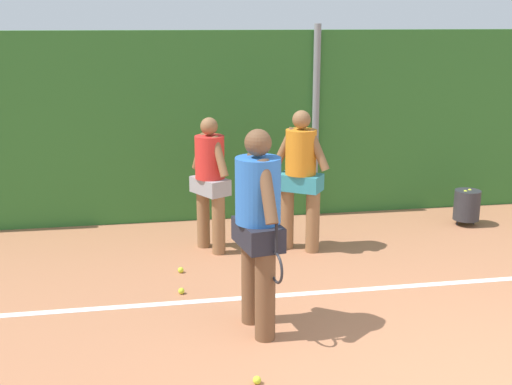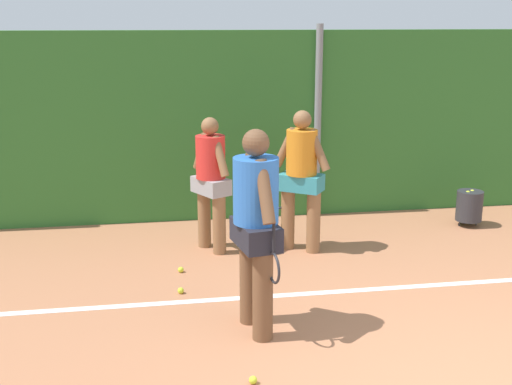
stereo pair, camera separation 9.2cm
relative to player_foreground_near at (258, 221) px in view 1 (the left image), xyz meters
name	(u,v)px [view 1 (the left image)]	position (x,y,z in m)	size (l,w,h in m)	color
ground_plane	(409,321)	(1.46, -0.07, -1.06)	(25.92, 25.92, 0.00)	#B2704C
hedge_fence_backdrop	(312,124)	(1.46, 3.67, 0.27)	(16.85, 0.25, 2.66)	#33702D
fence_post_center	(316,123)	(1.46, 3.50, 0.31)	(0.10, 0.10, 2.75)	gray
court_baseline_paint	(380,288)	(1.46, 0.73, -1.06)	(12.31, 0.10, 0.01)	white
player_foreground_near	(258,221)	(0.00, 0.00, 0.00)	(0.42, 0.84, 1.89)	brown
player_midcourt	(300,173)	(0.90, 2.08, -0.08)	(0.71, 0.54, 1.75)	#8C603D
player_backcourt_far	(210,177)	(-0.19, 2.26, -0.12)	(0.49, 0.63, 1.67)	#8C603D
ball_hopper	(467,205)	(3.45, 2.67, -0.77)	(0.36, 0.36, 0.51)	#2D2D33
tennis_ball_3	(181,291)	(-0.65, 0.95, -1.03)	(0.07, 0.07, 0.07)	#CCDB33
tennis_ball_4	(257,380)	(-0.17, -0.92, -1.03)	(0.07, 0.07, 0.07)	#CCDB33
tennis_ball_9	(181,270)	(-0.62, 1.55, -1.03)	(0.07, 0.07, 0.07)	#CCDB33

